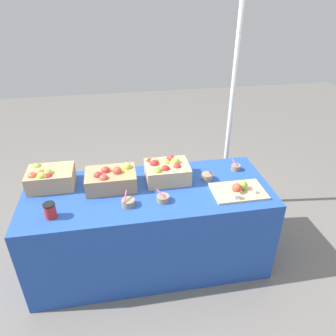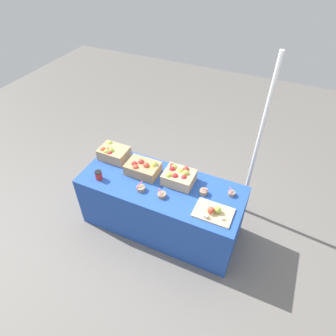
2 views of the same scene
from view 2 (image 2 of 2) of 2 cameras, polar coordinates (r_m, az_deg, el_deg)
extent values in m
plane|color=slate|center=(3.86, -1.23, -10.98)|extent=(10.00, 10.00, 0.00)
cube|color=#234CAD|center=(3.58, -1.32, -7.40)|extent=(1.90, 0.76, 0.74)
cube|color=tan|center=(3.67, -10.53, 2.84)|extent=(0.35, 0.26, 0.14)
sphere|color=#99B742|center=(3.74, -11.34, 4.71)|extent=(0.08, 0.08, 0.08)
sphere|color=#99B742|center=(3.60, -11.10, 3.30)|extent=(0.08, 0.08, 0.08)
sphere|color=#D14C33|center=(3.65, -12.62, 3.47)|extent=(0.08, 0.08, 0.08)
sphere|color=gold|center=(3.63, -11.46, 3.49)|extent=(0.08, 0.08, 0.08)
sphere|color=red|center=(3.58, -11.33, 2.74)|extent=(0.08, 0.08, 0.08)
sphere|color=#D14C33|center=(3.62, -11.66, 3.39)|extent=(0.08, 0.08, 0.08)
sphere|color=#99B742|center=(3.60, -11.91, 3.06)|extent=(0.08, 0.08, 0.08)
cube|color=tan|center=(3.41, -4.94, -0.08)|extent=(0.38, 0.26, 0.13)
sphere|color=#D14C33|center=(3.34, -6.38, 0.13)|extent=(0.07, 0.07, 0.07)
sphere|color=#B2C64C|center=(3.35, -2.65, 0.75)|extent=(0.07, 0.07, 0.07)
sphere|color=#D14C33|center=(3.33, -4.29, 0.54)|extent=(0.07, 0.07, 0.07)
sphere|color=gold|center=(3.33, -3.19, -0.21)|extent=(0.07, 0.07, 0.07)
sphere|color=red|center=(3.39, -6.59, 0.76)|extent=(0.07, 0.07, 0.07)
sphere|color=#D14C33|center=(3.36, -4.44, 0.10)|extent=(0.07, 0.07, 0.07)
sphere|color=#B2332D|center=(3.39, -5.31, 1.16)|extent=(0.07, 0.07, 0.07)
cube|color=tan|center=(3.28, 2.17, -1.89)|extent=(0.34, 0.27, 0.14)
sphere|color=red|center=(3.20, 3.13, -2.01)|extent=(0.07, 0.07, 0.07)
sphere|color=#99B742|center=(3.31, 1.19, 0.08)|extent=(0.07, 0.07, 0.07)
sphere|color=#B2C64C|center=(3.28, 2.39, -0.65)|extent=(0.07, 0.07, 0.07)
sphere|color=red|center=(3.35, 0.81, 0.34)|extent=(0.07, 0.07, 0.07)
sphere|color=red|center=(3.29, 0.83, -0.24)|extent=(0.07, 0.07, 0.07)
sphere|color=#99B742|center=(3.21, 0.14, -1.53)|extent=(0.07, 0.07, 0.07)
sphere|color=gold|center=(3.23, 0.66, -1.49)|extent=(0.07, 0.07, 0.07)
sphere|color=#B2332D|center=(3.29, 3.53, -0.26)|extent=(0.07, 0.07, 0.07)
sphere|color=#B2C64C|center=(3.23, 3.51, -0.99)|extent=(0.07, 0.07, 0.07)
sphere|color=red|center=(3.21, 1.39, -1.64)|extent=(0.07, 0.07, 0.07)
cube|color=#D1B284|center=(3.05, 8.89, -8.62)|extent=(0.40, 0.27, 0.02)
cube|color=beige|center=(3.02, 8.62, -8.73)|extent=(0.03, 0.03, 0.03)
cube|color=beige|center=(2.99, 10.69, -9.71)|extent=(0.03, 0.03, 0.03)
sphere|color=#D14C33|center=(3.01, 8.42, -8.19)|extent=(0.07, 0.07, 0.07)
cube|color=beige|center=(2.97, 7.46, -9.34)|extent=(0.05, 0.05, 0.04)
cube|color=beige|center=(3.03, 8.35, -8.34)|extent=(0.03, 0.03, 0.02)
sphere|color=#99B742|center=(3.02, 9.74, -8.09)|extent=(0.07, 0.07, 0.07)
cylinder|color=gray|center=(3.21, 7.00, -4.67)|extent=(0.09, 0.09, 0.05)
cylinder|color=#EA598C|center=(3.16, 7.27, -4.28)|extent=(0.05, 0.07, 0.06)
cylinder|color=gray|center=(3.16, -1.23, -5.31)|extent=(0.09, 0.09, 0.05)
cylinder|color=#EA598C|center=(3.12, -1.57, -4.80)|extent=(0.07, 0.07, 0.07)
cylinder|color=gray|center=(3.25, 12.34, -4.90)|extent=(0.08, 0.08, 0.05)
cylinder|color=#EA598C|center=(3.21, 12.19, -4.37)|extent=(0.05, 0.07, 0.06)
cylinder|color=gray|center=(3.24, -5.34, -4.01)|extent=(0.10, 0.10, 0.05)
cylinder|color=#EA598C|center=(3.21, -5.64, -3.22)|extent=(0.04, 0.10, 0.05)
cylinder|color=red|center=(3.43, -13.42, -1.46)|extent=(0.08, 0.08, 0.10)
cylinder|color=black|center=(3.39, -13.57, -0.77)|extent=(0.08, 0.08, 0.01)
cylinder|color=white|center=(3.43, 17.08, 3.97)|extent=(0.04, 0.04, 2.15)
camera|label=1|loc=(1.57, -46.47, -12.35)|focal=34.21mm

